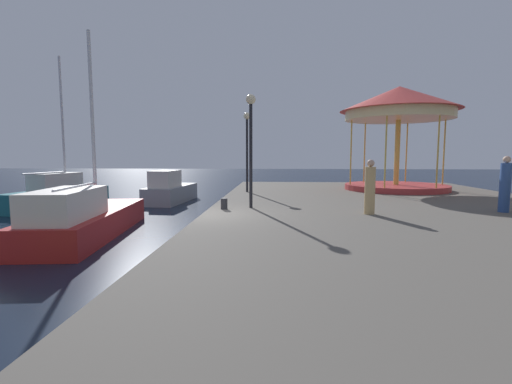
# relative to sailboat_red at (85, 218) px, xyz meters

# --- Properties ---
(ground_plane) EXTENTS (120.00, 120.00, 0.00)m
(ground_plane) POSITION_rel_sailboat_red_xyz_m (3.89, 0.37, -0.66)
(ground_plane) COLOR black
(quay_dock) EXTENTS (14.40, 28.86, 0.80)m
(quay_dock) POSITION_rel_sailboat_red_xyz_m (11.09, 0.37, -0.26)
(quay_dock) COLOR #5B564F
(quay_dock) RESTS_ON ground
(sailboat_red) EXTENTS (2.77, 6.89, 7.03)m
(sailboat_red) POSITION_rel_sailboat_red_xyz_m (0.00, 0.00, 0.00)
(sailboat_red) COLOR maroon
(sailboat_red) RESTS_ON ground
(motorboat_grey) EXTENTS (2.07, 4.84, 1.89)m
(motorboat_grey) POSITION_rel_sailboat_red_xyz_m (0.15, 9.13, 0.04)
(motorboat_grey) COLOR gray
(motorboat_grey) RESTS_ON ground
(sailboat_teal) EXTENTS (2.83, 5.98, 7.84)m
(sailboat_teal) POSITION_rel_sailboat_red_xyz_m (-5.01, 6.61, 0.05)
(sailboat_teal) COLOR #19606B
(sailboat_teal) RESTS_ON ground
(carousel) EXTENTS (6.40, 6.40, 5.71)m
(carousel) POSITION_rel_sailboat_red_xyz_m (13.08, 9.25, 4.41)
(carousel) COLOR #B23333
(carousel) RESTS_ON quay_dock
(lamp_post_mid_promenade) EXTENTS (0.36, 0.36, 4.14)m
(lamp_post_mid_promenade) POSITION_rel_sailboat_red_xyz_m (5.42, 1.82, 2.99)
(lamp_post_mid_promenade) COLOR black
(lamp_post_mid_promenade) RESTS_ON quay_dock
(lamp_post_far_end) EXTENTS (0.36, 0.36, 4.16)m
(lamp_post_far_end) POSITION_rel_sailboat_red_xyz_m (4.80, 7.59, 2.99)
(lamp_post_far_end) COLOR black
(lamp_post_far_end) RESTS_ON quay_dock
(bollard_north) EXTENTS (0.24, 0.24, 0.40)m
(bollard_north) POSITION_rel_sailboat_red_xyz_m (4.48, 1.37, 0.34)
(bollard_north) COLOR #2D2D33
(bollard_north) RESTS_ON quay_dock
(person_by_the_water) EXTENTS (0.34, 0.34, 1.81)m
(person_by_the_water) POSITION_rel_sailboat_red_xyz_m (9.45, 0.56, 0.99)
(person_by_the_water) COLOR tan
(person_by_the_water) RESTS_ON quay_dock
(person_mid_promenade) EXTENTS (0.34, 0.34, 1.92)m
(person_mid_promenade) POSITION_rel_sailboat_red_xyz_m (14.16, 1.27, 1.05)
(person_mid_promenade) COLOR #2D4C8C
(person_mid_promenade) RESTS_ON quay_dock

